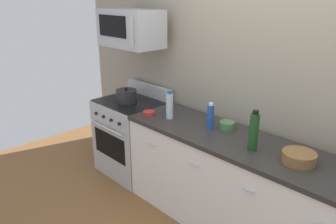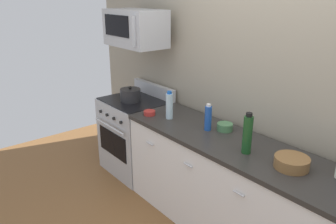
% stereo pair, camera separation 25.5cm
% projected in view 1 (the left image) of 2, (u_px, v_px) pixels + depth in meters
% --- Properties ---
extents(back_wall, '(5.48, 0.10, 2.70)m').
position_uv_depth(back_wall, '(274.00, 85.00, 2.92)').
color(back_wall, '#9E937F').
rests_on(back_wall, ground_plane).
extents(counter_unit, '(2.39, 0.66, 0.92)m').
position_uv_depth(counter_unit, '(240.00, 189.00, 2.96)').
color(counter_unit, white).
rests_on(counter_unit, ground_plane).
extents(range_oven, '(0.76, 0.69, 1.07)m').
position_uv_depth(range_oven, '(132.00, 136.00, 4.02)').
color(range_oven, '#B7BABF').
rests_on(range_oven, ground_plane).
extents(microwave, '(0.74, 0.44, 0.40)m').
position_uv_depth(microwave, '(131.00, 28.00, 3.61)').
color(microwave, '#B7BABF').
extents(bottle_wine_green, '(0.07, 0.07, 0.34)m').
position_uv_depth(bottle_wine_green, '(254.00, 131.00, 2.61)').
color(bottle_wine_green, '#19471E').
rests_on(bottle_wine_green, countertop_slab).
extents(bottle_water_clear, '(0.07, 0.07, 0.28)m').
position_uv_depth(bottle_water_clear, '(170.00, 106.00, 3.29)').
color(bottle_water_clear, silver).
rests_on(bottle_water_clear, countertop_slab).
extents(bottle_soda_blue, '(0.06, 0.06, 0.25)m').
position_uv_depth(bottle_soda_blue, '(210.00, 117.00, 3.04)').
color(bottle_soda_blue, '#1E4CA5').
rests_on(bottle_soda_blue, countertop_slab).
extents(bowl_red_small, '(0.12, 0.12, 0.05)m').
position_uv_depth(bowl_red_small, '(149.00, 113.00, 3.41)').
color(bowl_red_small, '#B72D28').
rests_on(bowl_red_small, countertop_slab).
extents(bowl_green_glaze, '(0.15, 0.15, 0.07)m').
position_uv_depth(bowl_green_glaze, '(227.00, 125.00, 3.07)').
color(bowl_green_glaze, '#477A4C').
rests_on(bowl_green_glaze, countertop_slab).
extents(bowl_wooden_salad, '(0.25, 0.25, 0.08)m').
position_uv_depth(bowl_wooden_salad, '(299.00, 157.00, 2.45)').
color(bowl_wooden_salad, brown).
rests_on(bowl_wooden_salad, countertop_slab).
extents(stockpot, '(0.24, 0.24, 0.18)m').
position_uv_depth(stockpot, '(126.00, 96.00, 3.81)').
color(stockpot, '#262628').
rests_on(stockpot, range_oven).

